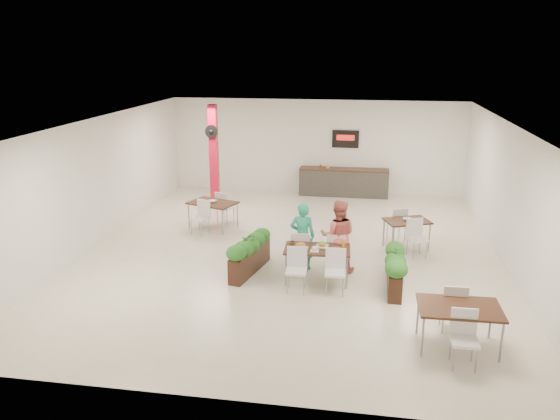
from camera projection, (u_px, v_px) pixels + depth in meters
The scene contains 12 objects.
ground at pixel (291, 252), 13.51m from camera, with size 12.00×12.00×0.00m, color beige.
room_shell at pixel (292, 173), 12.94m from camera, with size 10.10×12.10×3.22m.
red_column at pixel (214, 155), 17.09m from camera, with size 0.40×0.41×3.20m.
service_counter at pixel (344, 182), 18.56m from camera, with size 3.00×0.64×2.20m.
main_table at pixel (317, 253), 11.68m from camera, with size 1.44×1.68×0.92m.
diner_man at pixel (302, 236), 12.32m from camera, with size 0.57×0.37×1.56m, color #27A984.
diner_woman at pixel (338, 236), 12.18m from camera, with size 0.80×0.63×1.65m, color #DA6561.
planter_left at pixel (250, 251), 12.19m from camera, with size 0.69×1.75×0.93m.
planter_right at pixel (395, 266), 11.39m from camera, with size 0.42×1.75×0.91m.
side_table_a at pixel (213, 206), 15.16m from camera, with size 1.48×1.67×0.92m.
side_table_b at pixel (407, 225), 13.59m from camera, with size 1.26×1.66×0.92m.
side_table_c at pixel (459, 313), 9.05m from camera, with size 1.36×1.63×0.92m.
Camera 1 is at (1.75, -12.53, 4.86)m, focal length 35.00 mm.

